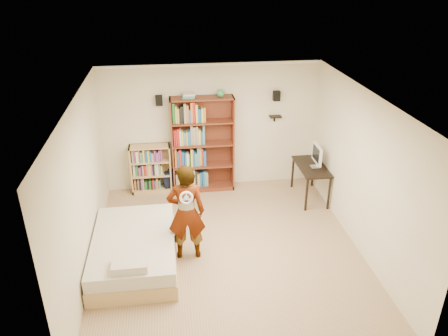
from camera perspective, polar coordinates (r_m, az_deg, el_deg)
The scene contains 14 objects.
ground at distance 7.67m, azimuth 0.47°, elevation -10.71°, with size 4.50×5.00×0.01m, color tan.
room_shell at distance 6.77m, azimuth 0.52°, elevation 1.38°, with size 4.52×5.02×2.71m.
crown_molding at distance 6.45m, azimuth 0.55°, elevation 8.75°, with size 4.50×5.00×0.06m.
speaker_left at distance 8.89m, azimuth -8.49°, elevation 8.72°, with size 0.14×0.12×0.20m, color black.
speaker_right at distance 9.16m, azimuth 6.87°, elevation 9.33°, with size 0.14×0.12×0.20m, color black.
wall_shelf at distance 9.31m, azimuth 6.72°, elevation 6.69°, with size 0.25×0.16×0.03m, color black.
tall_bookshelf at distance 9.16m, azimuth -2.78°, elevation 3.01°, with size 1.30×0.38×2.05m, color brown, non-canonical shape.
low_bookshelf at distance 9.37m, azimuth -9.51°, elevation -0.12°, with size 0.84×0.32×1.06m, color tan, non-canonical shape.
computer_desk at distance 9.24m, azimuth 11.18°, elevation -1.77°, with size 0.54×1.08×0.74m, color black, non-canonical shape.
imac at distance 8.94m, azimuth 11.92°, elevation 1.52°, with size 0.09×0.47×0.47m, color white, non-canonical shape.
daybed at distance 7.39m, azimuth -11.66°, elevation -10.02°, with size 1.34×2.06×0.61m, color silver, non-canonical shape.
person at distance 7.11m, azimuth -4.95°, elevation -5.83°, with size 0.62×0.40×1.69m, color black.
wii_wheel at distance 6.61m, azimuth -4.94°, elevation -3.91°, with size 0.21×0.21×0.04m, color white.
navy_bag at distance 9.50m, azimuth -7.03°, elevation -1.62°, with size 0.33×0.22×0.45m, color black, non-canonical shape.
Camera 1 is at (-0.88, -6.11, 4.55)m, focal length 35.00 mm.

